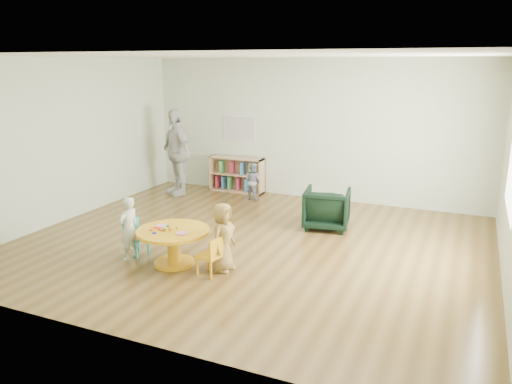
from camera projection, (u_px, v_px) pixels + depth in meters
room at (251, 121)px, 7.21m from camera, size 7.10×7.00×2.80m
activity_table at (173, 240)px, 6.83m from camera, size 1.00×1.00×0.54m
kid_chair_left at (135, 236)px, 7.20m from camera, size 0.34×0.34×0.52m
kid_chair_right at (211, 255)px, 6.49m from camera, size 0.32×0.32×0.52m
bookshelf at (237, 175)px, 10.75m from camera, size 1.20×0.30×0.75m
alphabet_poster at (240, 128)px, 10.61m from camera, size 0.74×0.01×0.54m
armchair at (327, 208)px, 8.35m from camera, size 0.83×0.85×0.68m
child_left at (129, 229)px, 6.97m from camera, size 0.27×0.37×0.91m
child_right at (223, 237)px, 6.59m from camera, size 0.30×0.46×0.94m
toddler at (253, 181)px, 10.07m from camera, size 0.44×0.39×0.76m
adult_caretaker at (176, 152)px, 10.40m from camera, size 1.13×0.92×1.80m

